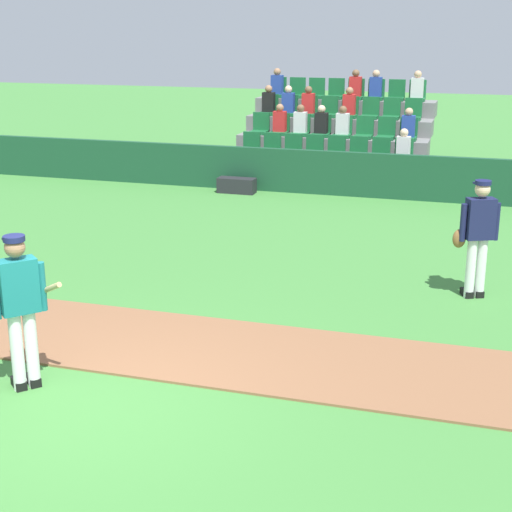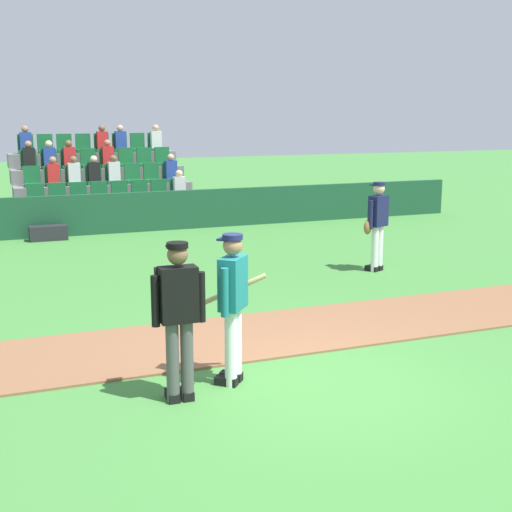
% 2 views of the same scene
% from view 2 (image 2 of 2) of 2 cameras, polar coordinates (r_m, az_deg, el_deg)
% --- Properties ---
extents(ground_plane, '(80.00, 80.00, 0.00)m').
position_cam_2_polar(ground_plane, '(8.41, 4.06, -10.11)').
color(ground_plane, '#42843A').
extents(infield_dirt_path, '(28.00, 1.99, 0.03)m').
position_cam_2_polar(infield_dirt_path, '(10.00, -0.57, -6.43)').
color(infield_dirt_path, brown).
rests_on(infield_dirt_path, ground).
extents(dugout_fence, '(20.00, 0.16, 1.04)m').
position_cam_2_polar(dugout_fence, '(18.73, -11.02, 3.40)').
color(dugout_fence, '#19472D').
rests_on(dugout_fence, ground).
extents(stadium_bleachers, '(5.00, 3.80, 2.70)m').
position_cam_2_polar(stadium_bleachers, '(20.95, -12.26, 4.91)').
color(stadium_bleachers, slate).
rests_on(stadium_bleachers, ground).
extents(batter_teal_jersey, '(0.75, 0.68, 1.76)m').
position_cam_2_polar(batter_teal_jersey, '(8.08, -1.88, -3.77)').
color(batter_teal_jersey, white).
rests_on(batter_teal_jersey, ground).
extents(umpire_home_plate, '(0.59, 0.31, 1.76)m').
position_cam_2_polar(umpire_home_plate, '(7.63, -6.26, -4.51)').
color(umpire_home_plate, '#4C4C4C').
rests_on(umpire_home_plate, ground).
extents(runner_navy_jersey, '(0.66, 0.41, 1.76)m').
position_cam_2_polar(runner_navy_jersey, '(14.07, 9.71, 2.64)').
color(runner_navy_jersey, white).
rests_on(runner_navy_jersey, ground).
extents(baseball, '(0.07, 0.07, 0.07)m').
position_cam_2_polar(baseball, '(8.40, -2.60, -9.84)').
color(baseball, white).
rests_on(baseball, ground).
extents(equipment_bag, '(0.90, 0.36, 0.36)m').
position_cam_2_polar(equipment_bag, '(18.09, -16.34, 1.78)').
color(equipment_bag, '#232328').
rests_on(equipment_bag, ground).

